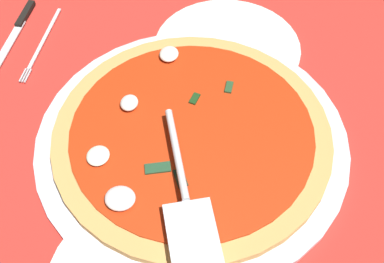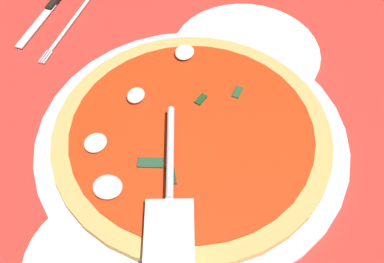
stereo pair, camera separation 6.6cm
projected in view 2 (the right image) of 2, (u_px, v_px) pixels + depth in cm
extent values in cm
cube|color=red|center=(219.00, 151.00, 67.90)|extent=(113.35, 113.35, 0.80)
cube|color=silver|center=(150.00, 249.00, 58.19)|extent=(7.08, 7.08, 0.10)
cube|color=silver|center=(52.00, 215.00, 61.06)|extent=(7.08, 7.08, 0.10)
cube|color=silver|center=(327.00, 253.00, 57.92)|extent=(7.08, 7.08, 0.10)
cube|color=silver|center=(220.00, 219.00, 60.79)|extent=(7.08, 7.08, 0.10)
cube|color=silver|center=(123.00, 187.00, 63.65)|extent=(7.08, 7.08, 0.10)
cube|color=silver|center=(33.00, 159.00, 66.52)|extent=(7.08, 7.08, 0.10)
cube|color=silver|center=(284.00, 190.00, 63.38)|extent=(7.08, 7.08, 0.10)
cube|color=silver|center=(188.00, 161.00, 66.25)|extent=(7.08, 7.08, 0.10)
cube|color=silver|center=(99.00, 135.00, 69.12)|extent=(7.08, 7.08, 0.10)
cube|color=silver|center=(18.00, 111.00, 71.99)|extent=(7.08, 7.08, 0.10)
cube|color=silver|center=(344.00, 164.00, 65.98)|extent=(7.08, 7.08, 0.10)
cube|color=silver|center=(248.00, 137.00, 68.84)|extent=(7.08, 7.08, 0.10)
cube|color=silver|center=(161.00, 113.00, 71.71)|extent=(7.08, 7.08, 0.10)
cube|color=silver|center=(80.00, 90.00, 74.58)|extent=(7.08, 7.08, 0.10)
cube|color=silver|center=(5.00, 69.00, 77.45)|extent=(7.08, 7.08, 0.10)
cube|color=silver|center=(305.00, 115.00, 71.44)|extent=(7.08, 7.08, 0.10)
cube|color=silver|center=(218.00, 92.00, 74.31)|extent=(7.08, 7.08, 0.10)
cube|color=silver|center=(137.00, 71.00, 77.17)|extent=(7.08, 7.08, 0.10)
cube|color=silver|center=(63.00, 52.00, 80.04)|extent=(7.08, 7.08, 0.10)
cube|color=silver|center=(357.00, 94.00, 74.03)|extent=(7.08, 7.08, 0.10)
cube|color=silver|center=(271.00, 73.00, 76.90)|extent=(7.08, 7.08, 0.10)
cube|color=silver|center=(191.00, 54.00, 79.77)|extent=(7.08, 7.08, 0.10)
cube|color=silver|center=(117.00, 35.00, 82.64)|extent=(7.08, 7.08, 0.10)
cube|color=silver|center=(48.00, 18.00, 85.51)|extent=(7.08, 7.08, 0.10)
cube|color=silver|center=(321.00, 55.00, 79.50)|extent=(7.08, 7.08, 0.10)
cube|color=silver|center=(242.00, 37.00, 82.36)|extent=(7.08, 7.08, 0.10)
cube|color=silver|center=(168.00, 20.00, 85.23)|extent=(7.08, 7.08, 0.10)
cube|color=silver|center=(99.00, 4.00, 88.10)|extent=(7.08, 7.08, 0.10)
cube|color=silver|center=(367.00, 39.00, 82.09)|extent=(7.08, 7.08, 0.10)
cube|color=silver|center=(289.00, 21.00, 84.96)|extent=(7.08, 7.08, 0.10)
cube|color=silver|center=(216.00, 5.00, 87.83)|extent=(7.08, 7.08, 0.10)
cube|color=silver|center=(334.00, 7.00, 87.55)|extent=(7.08, 7.08, 0.10)
cylinder|color=silver|center=(192.00, 138.00, 67.87)|extent=(45.63, 45.63, 1.31)
cylinder|color=white|center=(246.00, 52.00, 79.18)|extent=(25.30, 25.30, 1.00)
cylinder|color=#DC9D54|center=(192.00, 133.00, 66.84)|extent=(40.38, 40.38, 1.28)
cylinder|color=red|center=(192.00, 130.00, 66.21)|extent=(35.23, 35.23, 0.30)
ellipsoid|color=white|center=(108.00, 187.00, 59.54)|extent=(3.64, 3.97, 1.35)
ellipsoid|color=white|center=(95.00, 143.00, 64.03)|extent=(3.40, 3.15, 0.98)
ellipsoid|color=white|center=(136.00, 95.00, 69.14)|extent=(3.11, 2.64, 1.30)
ellipsoid|color=white|center=(184.00, 52.00, 74.85)|extent=(3.58, 3.08, 1.22)
cube|color=#284B2A|center=(238.00, 92.00, 70.18)|extent=(2.34, 1.15, 0.30)
cube|color=#1E3625|center=(170.00, 176.00, 61.19)|extent=(3.10, 2.50, 0.30)
cube|color=#1B3F19|center=(201.00, 99.00, 69.32)|extent=(2.32, 1.51, 0.30)
cube|color=#23492E|center=(150.00, 163.00, 62.43)|extent=(2.59, 3.83, 0.30)
cube|color=silver|center=(169.00, 235.00, 54.60)|extent=(11.14, 9.02, 0.30)
cylinder|color=silver|center=(170.00, 150.00, 61.62)|extent=(13.97, 6.01, 1.00)
cube|color=white|center=(58.00, 21.00, 84.42)|extent=(19.62, 12.97, 0.60)
cube|color=silver|center=(71.00, 23.00, 83.56)|extent=(15.89, 0.98, 0.25)
cube|color=silver|center=(43.00, 56.00, 78.22)|extent=(3.00, 0.29, 0.25)
cube|color=silver|center=(46.00, 57.00, 78.14)|extent=(3.00, 0.29, 0.25)
cube|color=silver|center=(48.00, 58.00, 78.06)|extent=(3.00, 0.29, 0.25)
cube|color=silver|center=(36.00, 25.00, 83.09)|extent=(12.45, 1.70, 0.25)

